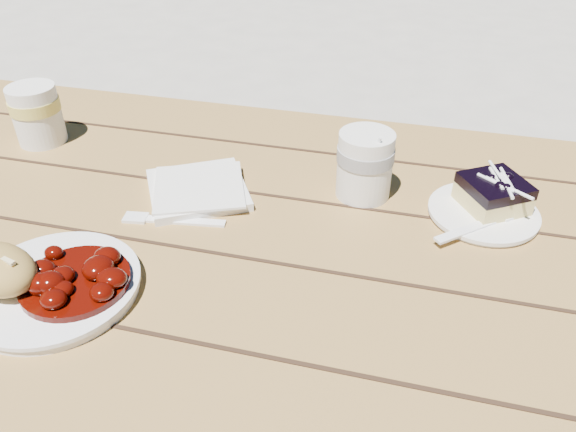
% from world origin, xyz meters
% --- Properties ---
extents(picnic_table, '(2.00, 1.55, 0.75)m').
position_xyz_m(picnic_table, '(0.00, -0.00, 0.59)').
color(picnic_table, brown).
rests_on(picnic_table, ground).
extents(main_plate, '(0.21, 0.21, 0.02)m').
position_xyz_m(main_plate, '(-0.30, -0.21, 0.76)').
color(main_plate, white).
rests_on(main_plate, picnic_table).
extents(goulash_stew, '(0.14, 0.14, 0.04)m').
position_xyz_m(goulash_stew, '(-0.27, -0.20, 0.79)').
color(goulash_stew, '#440702').
rests_on(goulash_stew, main_plate).
extents(dessert_plate, '(0.16, 0.16, 0.01)m').
position_xyz_m(dessert_plate, '(0.23, 0.11, 0.76)').
color(dessert_plate, white).
rests_on(dessert_plate, picnic_table).
extents(blueberry_cake, '(0.12, 0.12, 0.05)m').
position_xyz_m(blueberry_cake, '(0.24, 0.12, 0.78)').
color(blueberry_cake, '#E5D17D').
rests_on(blueberry_cake, dessert_plate).
extents(fork_dessert, '(0.13, 0.13, 0.00)m').
position_xyz_m(fork_dessert, '(0.21, 0.05, 0.76)').
color(fork_dessert, white).
rests_on(fork_dessert, dessert_plate).
extents(coffee_cup, '(0.09, 0.09, 0.11)m').
position_xyz_m(coffee_cup, '(0.04, 0.12, 0.80)').
color(coffee_cup, white).
rests_on(coffee_cup, picnic_table).
extents(napkin_stack, '(0.21, 0.21, 0.01)m').
position_xyz_m(napkin_stack, '(-0.21, 0.06, 0.76)').
color(napkin_stack, white).
rests_on(napkin_stack, picnic_table).
extents(fork_table, '(0.16, 0.05, 0.00)m').
position_xyz_m(fork_table, '(-0.20, -0.02, 0.75)').
color(fork_table, white).
rests_on(fork_table, picnic_table).
extents(second_cup, '(0.09, 0.09, 0.11)m').
position_xyz_m(second_cup, '(-0.56, 0.16, 0.80)').
color(second_cup, white).
rests_on(second_cup, picnic_table).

